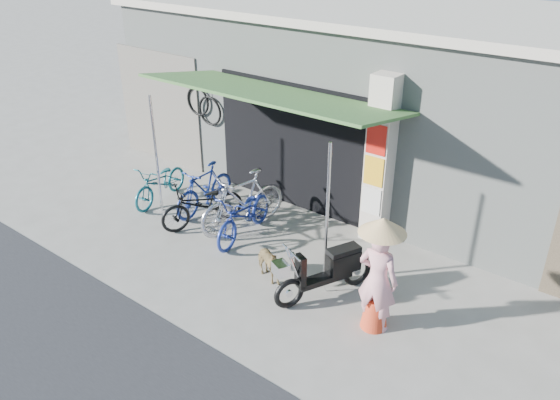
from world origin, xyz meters
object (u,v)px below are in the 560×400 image
Objects in this scene: bike_navy at (245,215)px; moped at (327,271)px; bike_blue at (205,189)px; bike_teal at (161,183)px; street_dog at (267,263)px; nun at (378,275)px; bike_silver at (243,201)px; bike_black at (203,205)px.

moped is at bearing -24.44° from bike_navy.
bike_navy is at bearing -15.54° from bike_blue.
bike_blue is (1.00, 0.26, 0.06)m from bike_teal.
bike_navy is 2.21m from moped.
moped is (3.44, -0.85, -0.04)m from bike_blue.
nun reaches higher than street_dog.
moped reaches higher than bike_navy.
bike_silver is 1.15× the size of moped.
bike_blue is at bearing -17.20° from nun.
bike_teal is 2.31m from bike_navy.
bike_black is 0.79m from bike_silver.
moped is at bearing -5.68° from bike_silver.
bike_teal is 2.08m from bike_silver.
bike_black is 2.26× the size of street_dog.
bike_blue reaches higher than bike_teal.
bike_navy is at bearing 74.21° from street_dog.
moped is (4.44, -0.59, 0.02)m from bike_teal.
bike_blue reaches higher than bike_black.
bike_navy is 1.42m from street_dog.
bike_teal is 4.48m from moped.
bike_silver reaches higher than bike_black.
bike_black is (1.40, -0.19, 0.01)m from bike_teal.
bike_blue is 2.70m from street_dog.
bike_navy is 2.40× the size of street_dog.
bike_black is at bearing -163.37° from moped.
bike_silver is 2.60× the size of street_dog.
street_dog is (2.46, -1.09, -0.17)m from bike_blue.
nun is (3.08, -0.76, 0.41)m from bike_navy.
moped is at bearing -16.99° from bike_blue.
bike_navy reaches higher than bike_teal.
bike_blue is 1.07m from bike_silver.
bike_teal is 1.00× the size of bike_blue.
bike_teal is at bearing 169.58° from bike_navy.
nun reaches higher than moped.
bike_navy is at bearing -31.76° from bike_silver.
moped is (0.98, 0.24, 0.14)m from street_dog.
bike_black is at bearing -136.60° from bike_silver.
bike_navy is (2.30, -0.03, 0.04)m from bike_teal.
bike_silver is (1.06, -0.05, 0.08)m from bike_blue.
nun is at bearing 12.32° from moped.
bike_teal is at bearing -163.49° from moped.
nun is (1.92, 0.05, 0.56)m from street_dog.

